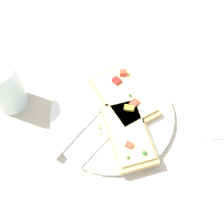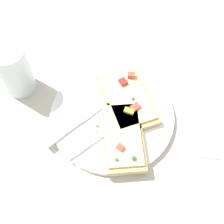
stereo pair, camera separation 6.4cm
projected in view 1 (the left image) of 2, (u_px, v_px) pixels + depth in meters
ground_plane at (112, 117)px, 0.66m from camera, size 4.00×4.00×0.00m
plate at (112, 116)px, 0.66m from camera, size 0.26×0.26×0.01m
fork at (117, 125)px, 0.63m from camera, size 0.16×0.16×0.01m
knife at (84, 122)px, 0.64m from camera, size 0.16×0.18×0.01m
pizza_slice_main at (123, 96)px, 0.66m from camera, size 0.15×0.18×0.03m
pizza_slice_corner at (128, 134)px, 0.62m from camera, size 0.11×0.17×0.03m
crumb_scatter at (109, 129)px, 0.63m from camera, size 0.07×0.11×0.01m
drinking_glass at (6, 87)px, 0.63m from camera, size 0.07×0.07×0.12m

